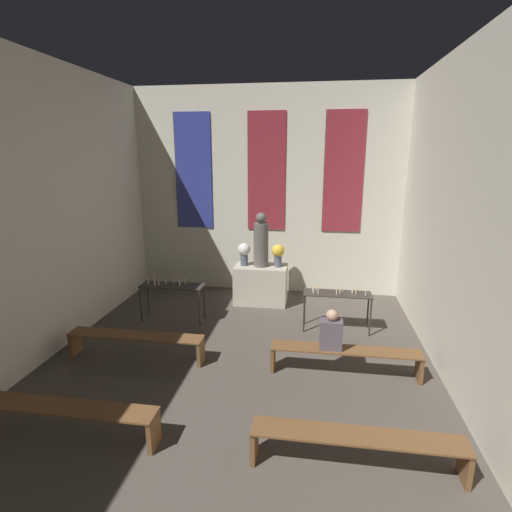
{
  "coord_description": "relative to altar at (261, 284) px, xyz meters",
  "views": [
    {
      "loc": [
        1.25,
        1.77,
        3.55
      ],
      "look_at": [
        0.0,
        10.12,
        1.38
      ],
      "focal_mm": 28.0,
      "sensor_mm": 36.0,
      "label": 1
    }
  ],
  "objects": [
    {
      "name": "flower_vase_right",
      "position": [
        0.41,
        0.0,
        0.8
      ],
      "size": [
        0.3,
        0.3,
        0.55
      ],
      "color": "#4C5666",
      "rests_on": "altar"
    },
    {
      "name": "pew_back_right",
      "position": [
        1.81,
        -3.07,
        -0.12
      ],
      "size": [
        2.43,
        0.36,
        0.46
      ],
      "color": "brown",
      "rests_on": "ground_plane"
    },
    {
      "name": "pew_back_left",
      "position": [
        -1.81,
        -3.07,
        -0.12
      ],
      "size": [
        2.43,
        0.36,
        0.46
      ],
      "color": "brown",
      "rests_on": "ground_plane"
    },
    {
      "name": "person_seated",
      "position": [
        1.57,
        -3.07,
        0.28
      ],
      "size": [
        0.36,
        0.24,
        0.67
      ],
      "color": "#564C56",
      "rests_on": "pew_back_right"
    },
    {
      "name": "flower_vase_left",
      "position": [
        -0.41,
        0.0,
        0.8
      ],
      "size": [
        0.3,
        0.3,
        0.55
      ],
      "color": "#4C5666",
      "rests_on": "altar"
    },
    {
      "name": "candle_rack_right",
      "position": [
        1.75,
        -1.34,
        0.24
      ],
      "size": [
        1.37,
        0.46,
        0.97
      ],
      "color": "#332D28",
      "rests_on": "ground_plane"
    },
    {
      "name": "pew_third_right",
      "position": [
        1.81,
        -5.15,
        -0.12
      ],
      "size": [
        2.43,
        0.36,
        0.46
      ],
      "color": "brown",
      "rests_on": "ground_plane"
    },
    {
      "name": "statue",
      "position": [
        0.0,
        0.0,
        1.05
      ],
      "size": [
        0.35,
        0.35,
        1.29
      ],
      "color": "#5B5651",
      "rests_on": "altar"
    },
    {
      "name": "altar",
      "position": [
        0.0,
        0.0,
        0.0
      ],
      "size": [
        1.26,
        0.73,
        0.93
      ],
      "color": "#BCB29E",
      "rests_on": "ground_plane"
    },
    {
      "name": "pew_third_left",
      "position": [
        -1.81,
        -5.15,
        -0.12
      ],
      "size": [
        2.43,
        0.36,
        0.46
      ],
      "color": "brown",
      "rests_on": "ground_plane"
    },
    {
      "name": "candle_rack_left",
      "position": [
        -1.76,
        -1.33,
        0.24
      ],
      "size": [
        1.37,
        0.46,
        1.01
      ],
      "color": "#332D28",
      "rests_on": "ground_plane"
    },
    {
      "name": "wall_back",
      "position": [
        0.0,
        1.02,
        2.16
      ],
      "size": [
        6.99,
        0.16,
        5.19
      ],
      "color": "beige",
      "rests_on": "ground_plane"
    }
  ]
}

